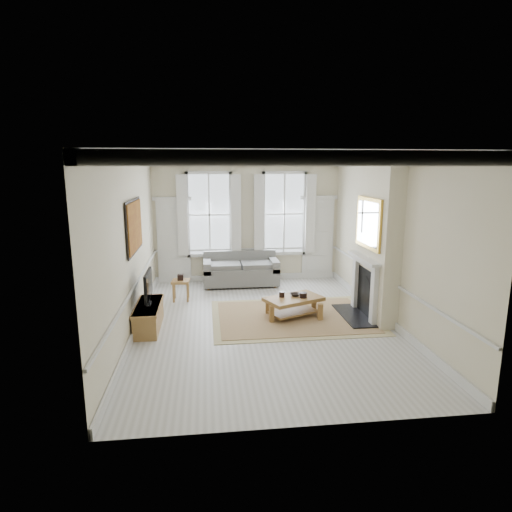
{
  "coord_description": "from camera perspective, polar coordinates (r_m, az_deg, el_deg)",
  "views": [
    {
      "loc": [
        -1.15,
        -8.32,
        3.21
      ],
      "look_at": [
        -0.06,
        0.95,
        1.25
      ],
      "focal_mm": 30.0,
      "sensor_mm": 36.0,
      "label": 1
    }
  ],
  "objects": [
    {
      "name": "ceramic_pot_b",
      "position": [
        9.25,
        6.33,
        -5.21
      ],
      "size": [
        0.16,
        0.16,
        0.11
      ],
      "primitive_type": "cylinder",
      "color": "black",
      "rests_on": "coffee_table"
    },
    {
      "name": "left_wall",
      "position": [
        8.57,
        -16.35,
        1.24
      ],
      "size": [
        0.0,
        7.2,
        7.2
      ],
      "primitive_type": "plane",
      "rotation": [
        1.57,
        0.0,
        1.57
      ],
      "color": "beige",
      "rests_on": "floor"
    },
    {
      "name": "hearth",
      "position": [
        9.62,
        12.91,
        -7.77
      ],
      "size": [
        0.55,
        1.5,
        0.05
      ],
      "primitive_type": "cube",
      "color": "black",
      "rests_on": "floor"
    },
    {
      "name": "sofa",
      "position": [
        11.81,
        -2.07,
        -2.04
      ],
      "size": [
        2.03,
        0.99,
        0.9
      ],
      "color": "#60605E",
      "rests_on": "floor"
    },
    {
      "name": "tv_stand",
      "position": [
        8.95,
        -14.11,
        -7.81
      ],
      "size": [
        0.45,
        1.4,
        0.5
      ],
      "primitive_type": "cube",
      "color": "olive",
      "rests_on": "floor"
    },
    {
      "name": "floor",
      "position": [
        8.99,
        1.08,
        -9.06
      ],
      "size": [
        7.2,
        7.2,
        0.0
      ],
      "primitive_type": "plane",
      "color": "#B7B5AD",
      "rests_on": "ground"
    },
    {
      "name": "painting",
      "position": [
        8.81,
        -15.92,
        3.85
      ],
      "size": [
        0.05,
        1.66,
        1.06
      ],
      "primitive_type": "cube",
      "color": "#9F671B",
      "rests_on": "left_wall"
    },
    {
      "name": "side_table",
      "position": [
        10.57,
        -10.01,
        -3.74
      ],
      "size": [
        0.45,
        0.45,
        0.5
      ],
      "rotation": [
        0.0,
        0.0,
        -0.09
      ],
      "color": "olive",
      "rests_on": "floor"
    },
    {
      "name": "window_left",
      "position": [
        11.94,
        -6.24,
        5.49
      ],
      "size": [
        1.26,
        0.2,
        2.2
      ],
      "primitive_type": null,
      "color": "#B2BCC6",
      "rests_on": "back_wall"
    },
    {
      "name": "back_wall",
      "position": [
        12.07,
        -1.22,
        4.67
      ],
      "size": [
        5.2,
        0.0,
        5.2
      ],
      "primitive_type": "plane",
      "rotation": [
        1.57,
        0.0,
        0.0
      ],
      "color": "beige",
      "rests_on": "floor"
    },
    {
      "name": "window_right",
      "position": [
        12.14,
        3.76,
        5.64
      ],
      "size": [
        1.26,
        0.2,
        2.2
      ],
      "primitive_type": null,
      "color": "#B2BCC6",
      "rests_on": "back_wall"
    },
    {
      "name": "rug",
      "position": [
        9.41,
        5.0,
        -8.05
      ],
      "size": [
        3.5,
        2.6,
        0.02
      ],
      "primitive_type": "cube",
      "color": "#A27F53",
      "rests_on": "floor"
    },
    {
      "name": "bowl",
      "position": [
        9.36,
        5.23,
        -5.15
      ],
      "size": [
        0.22,
        0.22,
        0.05
      ],
      "primitive_type": "imported",
      "rotation": [
        0.0,
        0.0,
        0.01
      ],
      "color": "black",
      "rests_on": "coffee_table"
    },
    {
      "name": "mirror",
      "position": [
        9.23,
        14.72,
        4.26
      ],
      "size": [
        0.06,
        1.26,
        1.06
      ],
      "primitive_type": "cube",
      "color": "gold",
      "rests_on": "chimney_breast"
    },
    {
      "name": "chimney_breast",
      "position": [
        9.36,
        15.84,
        2.13
      ],
      "size": [
        0.35,
        1.7,
        3.38
      ],
      "primitive_type": "cube",
      "color": "beige",
      "rests_on": "floor"
    },
    {
      "name": "ceiling",
      "position": [
        8.4,
        1.18,
        13.16
      ],
      "size": [
        7.2,
        7.2,
        0.0
      ],
      "primitive_type": "plane",
      "rotation": [
        3.14,
        0.0,
        0.0
      ],
      "color": "white",
      "rests_on": "back_wall"
    },
    {
      "name": "ceramic_pot_a",
      "position": [
        9.25,
        3.47,
        -5.13
      ],
      "size": [
        0.12,
        0.12,
        0.12
      ],
      "primitive_type": "cylinder",
      "color": "black",
      "rests_on": "coffee_table"
    },
    {
      "name": "door_right",
      "position": [
        12.47,
        8.23,
        2.23
      ],
      "size": [
        0.9,
        0.08,
        2.3
      ],
      "primitive_type": "cube",
      "color": "silver",
      "rests_on": "floor"
    },
    {
      "name": "right_wall",
      "position": [
        9.25,
        17.31,
        1.93
      ],
      "size": [
        0.0,
        7.2,
        7.2
      ],
      "primitive_type": "plane",
      "rotation": [
        1.57,
        0.0,
        -1.57
      ],
      "color": "beige",
      "rests_on": "floor"
    },
    {
      "name": "coffee_table",
      "position": [
        9.29,
        5.04,
        -5.98
      ],
      "size": [
        1.38,
        1.12,
        0.45
      ],
      "rotation": [
        0.0,
        0.0,
        0.41
      ],
      "color": "olive",
      "rests_on": "rug"
    },
    {
      "name": "door_left",
      "position": [
        12.09,
        -10.91,
        1.84
      ],
      "size": [
        0.9,
        0.08,
        2.3
      ],
      "primitive_type": "cube",
      "color": "silver",
      "rests_on": "floor"
    },
    {
      "name": "tv",
      "position": [
        8.76,
        -14.17,
        -3.84
      ],
      "size": [
        0.08,
        0.9,
        0.68
      ],
      "color": "black",
      "rests_on": "tv_stand"
    },
    {
      "name": "fireplace",
      "position": [
        9.48,
        14.25,
        -3.65
      ],
      "size": [
        0.21,
        1.45,
        1.33
      ],
      "color": "silver",
      "rests_on": "floor"
    }
  ]
}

